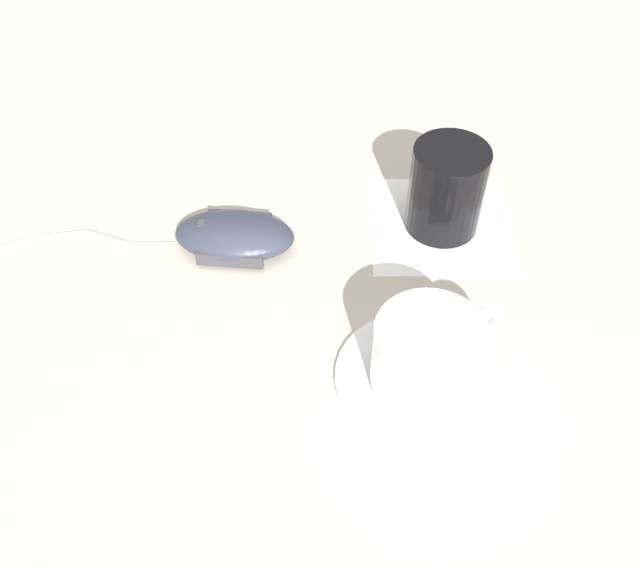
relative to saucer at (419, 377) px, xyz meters
name	(u,v)px	position (x,y,z in m)	size (l,w,h in m)	color
ground_plane	(372,316)	(0.07, 0.02, 0.00)	(3.00, 3.00, 0.00)	#B2A899
saucer	(419,377)	(0.00, 0.00, 0.00)	(0.14, 0.14, 0.01)	white
coffee_cup	(430,354)	(0.00, 0.00, 0.03)	(0.09, 0.11, 0.06)	white
computer_mouse	(234,235)	(0.18, 0.12, 0.01)	(0.10, 0.13, 0.03)	#2D3342
mouse_cable	(63,242)	(0.23, 0.28, 0.00)	(0.04, 0.21, 0.00)	gray
napkin_under_glass	(440,224)	(0.17, -0.08, 0.00)	(0.14, 0.14, 0.00)	white
drinking_glass	(447,189)	(0.17, -0.08, 0.04)	(0.07, 0.07, 0.09)	black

